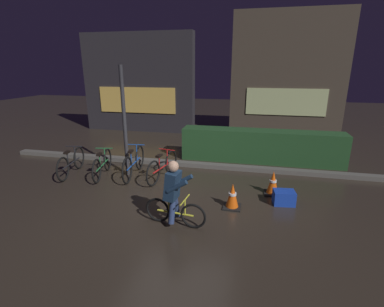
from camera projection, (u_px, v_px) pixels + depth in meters
ground_plane at (177, 200)px, 6.23m from camera, size 40.00×40.00×0.00m
sidewalk_curb at (197, 165)px, 8.27m from camera, size 12.00×0.24×0.12m
hedge_row at (261, 146)px, 8.61m from camera, size 4.80×0.70×0.98m
storefront_left at (138, 84)px, 12.40m from camera, size 4.98×0.54×4.20m
storefront_right at (288, 75)px, 11.64m from camera, size 4.59×0.54×4.97m
street_post at (124, 123)px, 7.29m from camera, size 0.10×0.10×2.86m
parked_bike_leftmost at (71, 163)px, 7.61m from camera, size 0.46×1.56×0.73m
parked_bike_left_mid at (102, 164)px, 7.49m from camera, size 0.46×1.52×0.71m
parked_bike_center_left at (134, 163)px, 7.50m from camera, size 0.46×1.73×0.80m
parked_bike_center_right at (163, 167)px, 7.30m from camera, size 0.46×1.58×0.73m
traffic_cone_near at (232, 196)px, 5.81m from camera, size 0.36×0.36×0.54m
traffic_cone_far at (273, 183)px, 6.44m from camera, size 0.36×0.36×0.56m
blue_crate at (284, 197)px, 6.00m from camera, size 0.48×0.37×0.30m
cyclist at (174, 193)px, 5.10m from camera, size 1.19×0.56×1.25m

